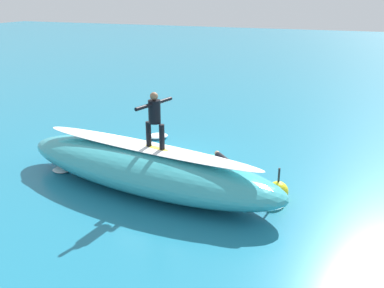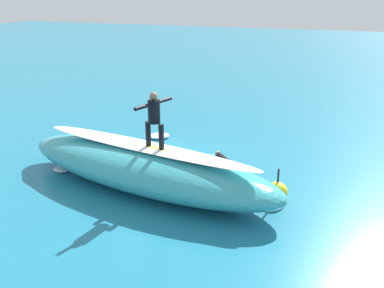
{
  "view_description": "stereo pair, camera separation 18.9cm",
  "coord_description": "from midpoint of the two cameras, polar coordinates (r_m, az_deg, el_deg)",
  "views": [
    {
      "loc": [
        -6.29,
        12.58,
        5.68
      ],
      "look_at": [
        -1.49,
        0.59,
        1.12
      ],
      "focal_mm": 40.45,
      "sensor_mm": 36.0,
      "label": 1
    },
    {
      "loc": [
        -6.47,
        12.51,
        5.68
      ],
      "look_at": [
        -1.49,
        0.59,
        1.12
      ],
      "focal_mm": 40.45,
      "sensor_mm": 36.0,
      "label": 2
    }
  ],
  "objects": [
    {
      "name": "surfboard_paddling",
      "position": [
        15.08,
        4.49,
        -2.63
      ],
      "size": [
        1.83,
        1.87,
        0.06
      ],
      "primitive_type": "ellipsoid",
      "rotation": [
        0.0,
        0.0,
        -0.8
      ],
      "color": "#33B2D1",
      "rests_on": "ground_plane"
    },
    {
      "name": "surfer_riding",
      "position": [
        12.41,
        -4.59,
        3.74
      ],
      "size": [
        0.64,
        1.54,
        1.65
      ],
      "rotation": [
        0.0,
        0.0,
        -0.22
      ],
      "color": "black",
      "rests_on": "surfboard_riding"
    },
    {
      "name": "foam_patch_near",
      "position": [
        17.8,
        -4.06,
        1.08
      ],
      "size": [
        1.09,
        1.08,
        0.18
      ],
      "primitive_type": "ellipsoid",
      "rotation": [
        0.0,
        0.0,
        0.71
      ],
      "color": "white",
      "rests_on": "ground_plane"
    },
    {
      "name": "wave_foam_lip",
      "position": [
        12.95,
        -5.95,
        -0.28
      ],
      "size": [
        7.71,
        2.06,
        0.08
      ],
      "primitive_type": "ellipsoid",
      "rotation": [
        0.0,
        0.0,
        -0.15
      ],
      "color": "white",
      "rests_on": "wave_crest"
    },
    {
      "name": "wave_crest",
      "position": [
        13.19,
        -5.85,
        -3.1
      ],
      "size": [
        9.3,
        3.92,
        1.3
      ],
      "primitive_type": "ellipsoid",
      "rotation": [
        0.0,
        0.0,
        -0.15
      ],
      "color": "teal",
      "rests_on": "ground_plane"
    },
    {
      "name": "ground_plane",
      "position": [
        15.18,
        -3.98,
        -2.59
      ],
      "size": [
        120.0,
        120.0,
        0.0
      ],
      "primitive_type": "plane",
      "color": "teal"
    },
    {
      "name": "surfer_paddling",
      "position": [
        14.93,
        4.7,
        -2.24
      ],
      "size": [
        1.22,
        1.26,
        0.28
      ],
      "rotation": [
        0.0,
        0.0,
        -0.8
      ],
      "color": "black",
      "rests_on": "surfboard_paddling"
    },
    {
      "name": "surfboard_riding",
      "position": [
        12.71,
        -4.47,
        -0.61
      ],
      "size": [
        2.17,
        0.94,
        0.08
      ],
      "primitive_type": "ellipsoid",
      "rotation": [
        0.0,
        0.0,
        -0.22
      ],
      "color": "yellow",
      "rests_on": "wave_crest"
    },
    {
      "name": "foam_patch_mid",
      "position": [
        16.64,
        -7.96,
        -0.52
      ],
      "size": [
        0.87,
        0.67,
        0.11
      ],
      "primitive_type": "ellipsoid",
      "rotation": [
        0.0,
        0.0,
        0.25
      ],
      "color": "white",
      "rests_on": "ground_plane"
    },
    {
      "name": "buoy_marker",
      "position": [
        12.62,
        11.58,
        -6.2
      ],
      "size": [
        0.6,
        0.6,
        1.02
      ],
      "color": "yellow",
      "rests_on": "ground_plane"
    },
    {
      "name": "foam_patch_far",
      "position": [
        15.14,
        -16.43,
        -3.21
      ],
      "size": [
        0.65,
        0.56,
        0.11
      ],
      "primitive_type": "ellipsoid",
      "rotation": [
        0.0,
        0.0,
        3.06
      ],
      "color": "white",
      "rests_on": "ground_plane"
    }
  ]
}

